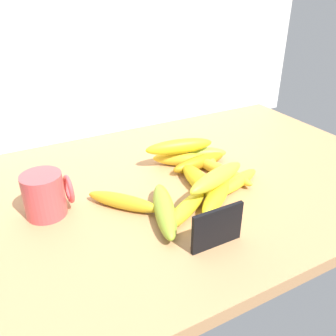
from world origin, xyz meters
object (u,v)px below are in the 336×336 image
object	(u,v)px
coffee_mug	(45,195)
banana_9	(196,154)
banana_1	(164,210)
banana_10	(217,177)
banana_2	(217,195)
banana_8	(199,162)
banana_3	(237,182)
banana_5	(221,170)
banana_0	(186,209)
banana_6	(123,202)
chalkboard_sign	(217,229)
banana_4	(184,159)
banana_7	(199,181)
banana_11	(179,146)

from	to	relation	value
coffee_mug	banana_9	size ratio (longest dim) A/B	0.60
banana_1	banana_10	bearing A→B (deg)	3.11
banana_2	banana_9	size ratio (longest dim) A/B	1.04
banana_9	banana_8	bearing A→B (deg)	-114.25
banana_3	banana_1	bearing A→B (deg)	-172.85
banana_5	banana_10	world-z (taller)	banana_10
banana_3	banana_9	world-z (taller)	banana_9
banana_1	banana_8	distance (cm)	24.41
banana_0	banana_10	world-z (taller)	banana_10
banana_8	banana_10	size ratio (longest dim) A/B	0.92
banana_10	coffee_mug	bearing A→B (deg)	159.90
banana_6	banana_8	size ratio (longest dim) A/B	1.04
banana_0	banana_2	distance (cm)	8.89
chalkboard_sign	banana_1	bearing A→B (deg)	110.34
banana_2	banana_6	xyz separation A→B (cm)	(-19.48, 8.27, -0.30)
chalkboard_sign	banana_2	size ratio (longest dim) A/B	0.63
banana_3	banana_10	distance (cm)	9.08
banana_4	banana_6	distance (cm)	24.95
chalkboard_sign	banana_0	bearing A→B (deg)	91.06
banana_0	banana_3	distance (cm)	17.52
banana_3	banana_6	world-z (taller)	banana_6
chalkboard_sign	banana_2	distance (cm)	14.84
coffee_mug	banana_7	world-z (taller)	coffee_mug
coffee_mug	banana_8	xyz separation A→B (cm)	(40.24, 1.96, -3.04)
banana_1	banana_7	xyz separation A→B (cm)	(13.11, 6.70, -0.03)
banana_0	banana_5	size ratio (longest dim) A/B	0.87
banana_0	banana_3	size ratio (longest dim) A/B	1.05
banana_3	banana_11	size ratio (longest dim) A/B	0.87
banana_0	banana_11	world-z (taller)	banana_11
banana_4	banana_0	bearing A→B (deg)	-119.95
banana_6	banana_7	distance (cm)	19.39
banana_5	banana_8	bearing A→B (deg)	112.65
banana_7	banana_3	bearing A→B (deg)	-25.75
banana_6	banana_10	xyz separation A→B (cm)	(19.93, -7.04, 4.24)
banana_5	banana_10	xyz separation A→B (cm)	(-7.73, -8.56, 4.31)
banana_3	banana_11	bearing A→B (deg)	110.74
banana_0	banana_2	world-z (taller)	banana_2
banana_1	banana_7	distance (cm)	14.72
banana_0	banana_5	world-z (taller)	banana_0
banana_6	banana_10	distance (cm)	21.56
banana_10	banana_11	size ratio (longest dim) A/B	0.98
banana_5	banana_6	distance (cm)	27.70
banana_4	banana_11	size ratio (longest dim) A/B	0.92
banana_2	banana_6	distance (cm)	21.16
banana_2	banana_8	xyz separation A→B (cm)	(5.58, 16.03, -0.18)
banana_3	banana_10	size ratio (longest dim) A/B	0.89
banana_0	banana_11	size ratio (longest dim) A/B	0.92
coffee_mug	banana_7	bearing A→B (deg)	-11.29
banana_8	banana_10	distance (cm)	16.20
banana_1	banana_10	xyz separation A→B (cm)	(13.68, 0.74, 3.77)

